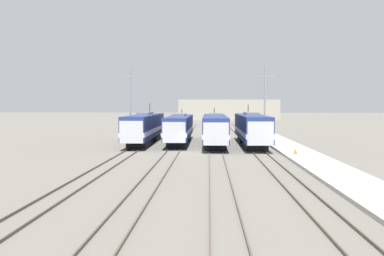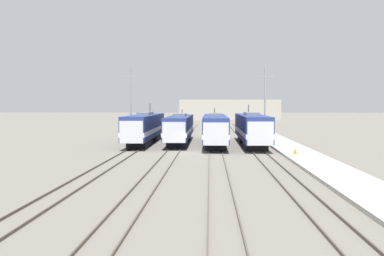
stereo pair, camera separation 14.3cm
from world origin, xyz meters
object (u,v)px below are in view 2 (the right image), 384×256
(locomotive_far_left, at_px, (145,128))
(traffic_cone, at_px, (295,151))
(locomotive_center_left, at_px, (180,128))
(locomotive_far_right, at_px, (252,129))
(catenary_tower_left, at_px, (130,103))
(locomotive_center_right, at_px, (215,129))
(catenary_tower_right, at_px, (265,103))

(locomotive_far_left, height_order, traffic_cone, locomotive_far_left)
(locomotive_center_left, xyz_separation_m, traffic_cone, (12.95, -12.26, -1.55))
(locomotive_far_right, distance_m, catenary_tower_left, 17.13)
(locomotive_center_left, distance_m, catenary_tower_left, 7.79)
(locomotive_far_right, height_order, catenary_tower_left, catenary_tower_left)
(locomotive_center_left, bearing_deg, locomotive_center_right, -17.96)
(locomotive_center_right, relative_size, catenary_tower_left, 1.87)
(locomotive_far_left, height_order, catenary_tower_left, catenary_tower_left)
(locomotive_far_right, bearing_deg, locomotive_center_left, 167.14)
(locomotive_center_left, height_order, locomotive_far_right, locomotive_far_right)
(catenary_tower_left, relative_size, traffic_cone, 16.99)
(locomotive_center_left, height_order, locomotive_center_right, locomotive_center_right)
(traffic_cone, bearing_deg, catenary_tower_right, 95.45)
(locomotive_far_left, distance_m, traffic_cone, 21.48)
(locomotive_center_left, xyz_separation_m, locomotive_center_right, (4.79, -1.55, 0.05))
(locomotive_center_left, distance_m, locomotive_far_right, 9.84)
(locomotive_far_left, distance_m, locomotive_center_right, 9.68)
(catenary_tower_left, distance_m, traffic_cone, 24.31)
(locomotive_far_right, xyz_separation_m, catenary_tower_left, (-16.54, 2.98, 3.34))
(catenary_tower_left, relative_size, catenary_tower_right, 1.00)
(catenary_tower_right, xyz_separation_m, traffic_cone, (1.25, -13.05, -4.99))
(locomotive_far_left, bearing_deg, locomotive_center_left, 3.22)
(locomotive_center_right, xyz_separation_m, traffic_cone, (8.15, -10.71, -1.59))
(locomotive_far_left, relative_size, locomotive_far_right, 1.04)
(locomotive_center_left, relative_size, traffic_cone, 28.73)
(locomotive_far_right, distance_m, catenary_tower_right, 4.95)
(traffic_cone, bearing_deg, catenary_tower_left, 146.74)
(catenary_tower_left, bearing_deg, locomotive_center_left, -6.48)
(locomotive_far_left, distance_m, locomotive_far_right, 14.51)
(catenary_tower_right, distance_m, traffic_cone, 14.03)
(catenary_tower_right, bearing_deg, catenary_tower_left, 180.00)
(locomotive_far_left, height_order, locomotive_far_right, locomotive_far_left)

